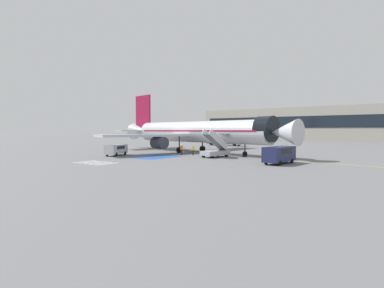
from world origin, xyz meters
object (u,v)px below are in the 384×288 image
object	(u,v)px
boarding_stairs_forward	(215,151)
ground_crew_1	(182,149)
service_van_0	(279,154)
ground_crew_0	(193,149)
terminal_building	(346,123)
service_van_1	(116,149)
fuel_tanker	(224,139)
airliner	(194,132)

from	to	relation	value
boarding_stairs_forward	ground_crew_1	world-z (taller)	boarding_stairs_forward
service_van_0	ground_crew_1	xyz separation A→B (m)	(-18.51, 3.05, -0.25)
service_van_0	ground_crew_1	size ratio (longest dim) A/B	3.11
ground_crew_0	terminal_building	world-z (taller)	terminal_building
ground_crew_1	terminal_building	xyz separation A→B (m)	(10.63, 91.41, 5.82)
boarding_stairs_forward	ground_crew_0	xyz separation A→B (m)	(-5.28, 1.12, -0.09)
terminal_building	boarding_stairs_forward	bearing A→B (deg)	-92.35
service_van_1	fuel_tanker	bearing A→B (deg)	70.05
airliner	ground_crew_0	distance (m)	6.82
fuel_tanker	terminal_building	size ratio (longest dim) A/B	0.08
service_van_0	ground_crew_1	bearing A→B (deg)	176.90
fuel_tanker	ground_crew_0	bearing A→B (deg)	22.01
fuel_tanker	service_van_0	xyz separation A→B (m)	(28.30, -34.44, -0.38)
ground_crew_0	terminal_building	xyz separation A→B (m)	(9.04, 90.28, 5.92)
ground_crew_1	terminal_building	bearing A→B (deg)	-116.28
ground_crew_0	ground_crew_1	bearing A→B (deg)	129.42
boarding_stairs_forward	terminal_building	size ratio (longest dim) A/B	0.04
terminal_building	airliner	bearing A→B (deg)	-98.29
ground_crew_1	boarding_stairs_forward	bearing A→B (deg)	160.47
boarding_stairs_forward	ground_crew_0	world-z (taller)	boarding_stairs_forward
service_van_1	ground_crew_1	xyz separation A→B (m)	(8.37, 7.43, -0.03)
service_van_0	service_van_1	xyz separation A→B (m)	(-26.89, -4.37, -0.23)
airliner	service_van_0	distance (m)	22.47
ground_crew_1	fuel_tanker	bearing A→B (deg)	-92.33
fuel_tanker	terminal_building	bearing A→B (deg)	162.61
fuel_tanker	service_van_0	distance (m)	44.58
ground_crew_0	service_van_0	bearing A→B (deg)	-99.87
fuel_tanker	service_van_1	world-z (taller)	fuel_tanker
service_van_1	ground_crew_0	world-z (taller)	service_van_1
airliner	ground_crew_1	bearing A→B (deg)	26.18
fuel_tanker	ground_crew_1	distance (m)	32.88
ground_crew_1	service_van_1	bearing A→B (deg)	21.94
airliner	fuel_tanker	xyz separation A→B (m)	(-8.01, 25.16, -2.29)
boarding_stairs_forward	service_van_0	xyz separation A→B (m)	(11.63, -3.07, 0.26)
service_van_1	boarding_stairs_forward	bearing A→B (deg)	3.98
fuel_tanker	ground_crew_0	size ratio (longest dim) A/B	6.31
fuel_tanker	service_van_1	bearing A→B (deg)	3.48
fuel_tanker	airliner	bearing A→B (deg)	19.06
ground_crew_1	terminal_building	world-z (taller)	terminal_building
service_van_1	terminal_building	distance (m)	100.82
airliner	service_van_1	bearing A→B (deg)	-15.48
boarding_stairs_forward	ground_crew_0	bearing A→B (deg)	178.34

